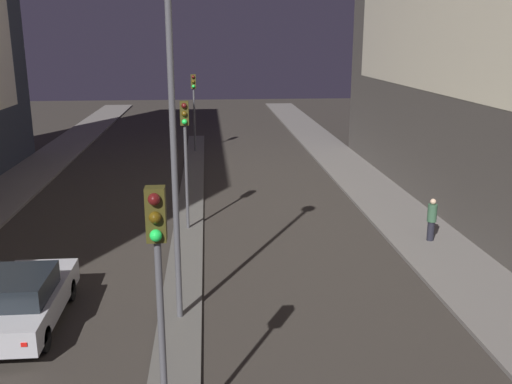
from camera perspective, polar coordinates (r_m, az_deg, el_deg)
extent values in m
cube|color=#56544F|center=(25.71, -6.59, -1.46)|extent=(1.17, 37.62, 0.10)
cylinder|color=#4C4C51|center=(10.31, -9.32, -15.54)|extent=(0.12, 0.12, 4.08)
cube|color=#3D3814|center=(9.29, -9.98, -2.20)|extent=(0.32, 0.28, 0.90)
sphere|color=#4C0F0F|center=(9.03, -10.16, -0.72)|extent=(0.20, 0.20, 0.20)
sphere|color=#4C380A|center=(9.12, -10.07, -2.53)|extent=(0.20, 0.20, 0.20)
sphere|color=#1EEA4C|center=(9.21, -9.99, -4.31)|extent=(0.20, 0.20, 0.20)
cylinder|color=#4C4C51|center=(22.17, -6.96, 1.44)|extent=(0.12, 0.12, 4.08)
cube|color=#3D3814|center=(21.72, -7.17, 7.83)|extent=(0.32, 0.28, 0.90)
sphere|color=#4C0F0F|center=(21.50, -7.22, 8.57)|extent=(0.20, 0.20, 0.20)
sphere|color=#4C380A|center=(21.54, -7.19, 7.77)|extent=(0.20, 0.20, 0.20)
sphere|color=#1EEA4C|center=(21.58, -7.16, 6.98)|extent=(0.20, 0.20, 0.20)
cylinder|color=#4C4C51|center=(37.85, -6.18, 7.17)|extent=(0.12, 0.12, 4.08)
cube|color=#3D3814|center=(37.59, -6.29, 10.93)|extent=(0.32, 0.28, 0.90)
sphere|color=#4C0F0F|center=(37.38, -6.31, 11.37)|extent=(0.20, 0.20, 0.20)
sphere|color=#4C380A|center=(37.41, -6.29, 10.91)|extent=(0.20, 0.20, 0.20)
sphere|color=#1EEA4C|center=(37.43, -6.28, 10.45)|extent=(0.20, 0.20, 0.20)
cylinder|color=#4C4C51|center=(14.44, -8.19, 3.04)|extent=(0.16, 0.16, 8.54)
cube|color=#B2B2B7|center=(16.42, -22.08, -10.21)|extent=(1.84, 4.48, 0.65)
cube|color=black|center=(15.89, -22.65, -8.71)|extent=(1.56, 2.02, 0.58)
cube|color=red|center=(14.32, -22.18, -13.94)|extent=(0.14, 0.04, 0.10)
cylinder|color=black|center=(18.00, -23.20, -9.20)|extent=(0.22, 0.64, 0.64)
cylinder|color=black|center=(17.56, -18.12, -9.32)|extent=(0.22, 0.64, 0.64)
cylinder|color=black|center=(15.15, -20.48, -13.62)|extent=(0.22, 0.64, 0.64)
cylinder|color=black|center=(22.02, 17.07, -3.73)|extent=(0.26, 0.26, 0.73)
cylinder|color=#33563D|center=(21.81, 17.21, -2.01)|extent=(0.34, 0.34, 0.65)
sphere|color=beige|center=(21.70, 17.30, -0.92)|extent=(0.21, 0.21, 0.21)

